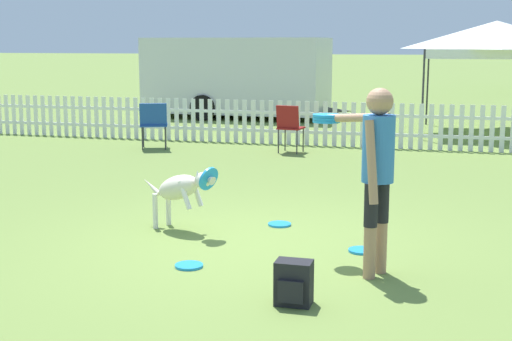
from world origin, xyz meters
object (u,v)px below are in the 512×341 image
folding_chair_blue_left (289,124)px  canopy_tent_main (496,39)px  frisbee_midfield (280,224)px  backpack_on_grass (294,283)px  equipment_trailer (237,75)px  frisbee_near_handler (189,266)px  folding_chair_center (154,121)px  handler_person (374,158)px  frisbee_near_dog (361,251)px  leaping_dog (181,188)px

folding_chair_blue_left → canopy_tent_main: bearing=-126.2°
frisbee_midfield → backpack_on_grass: 2.48m
canopy_tent_main → equipment_trailer: bearing=163.3°
frisbee_near_handler → folding_chair_center: bearing=115.6°
folding_chair_center → equipment_trailer: size_ratio=0.16×
frisbee_near_handler → backpack_on_grass: 1.33m
backpack_on_grass → handler_person: bearing=61.4°
canopy_tent_main → handler_person: bearing=-98.2°
handler_person → frisbee_near_handler: handler_person is taller
folding_chair_blue_left → folding_chair_center: 2.65m
frisbee_near_dog → equipment_trailer: equipment_trailer is taller
handler_person → folding_chair_blue_left: handler_person is taller
frisbee_near_handler → equipment_trailer: bearing=104.8°
frisbee_near_handler → backpack_on_grass: backpack_on_grass is taller
backpack_on_grass → folding_chair_blue_left: 7.86m
folding_chair_blue_left → canopy_tent_main: (3.81, 4.04, 1.57)m
frisbee_near_handler → equipment_trailer: (-3.42, 13.00, 1.14)m
leaping_dog → equipment_trailer: size_ratio=0.18×
folding_chair_blue_left → equipment_trailer: (-2.82, 6.02, 0.61)m
frisbee_near_dog → handler_person: bearing=-76.5°
leaping_dog → canopy_tent_main: 10.64m
frisbee_near_handler → frisbee_midfield: (0.46, 1.70, 0.00)m
frisbee_midfield → backpack_on_grass: bearing=-74.1°
backpack_on_grass → canopy_tent_main: canopy_tent_main is taller
folding_chair_blue_left → equipment_trailer: 6.67m
handler_person → folding_chair_center: size_ratio=1.84×
canopy_tent_main → frisbee_near_dog: bearing=-99.7°
frisbee_near_handler → equipment_trailer: equipment_trailer is taller
frisbee_near_handler → frisbee_midfield: 1.76m
backpack_on_grass → folding_chair_center: (-4.38, 7.45, 0.37)m
frisbee_midfield → folding_chair_blue_left: size_ratio=0.29×
frisbee_near_dog → folding_chair_blue_left: bearing=109.0°
frisbee_near_handler → canopy_tent_main: bearing=73.8°
leaping_dog → folding_chair_center: bearing=-130.3°
frisbee_midfield → folding_chair_center: 6.30m
leaping_dog → equipment_trailer: (-2.90, 11.82, 0.67)m
frisbee_midfield → canopy_tent_main: (2.74, 9.31, 2.10)m
folding_chair_blue_left → canopy_tent_main: size_ratio=0.30×
frisbee_near_dog → canopy_tent_main: 10.46m
frisbee_near_handler → frisbee_midfield: bearing=75.0°
leaping_dog → folding_chair_blue_left: (-0.08, 5.80, 0.06)m
folding_chair_center → canopy_tent_main: 7.88m
folding_chair_center → equipment_trailer: 6.26m
frisbee_near_handler → folding_chair_blue_left: folding_chair_blue_left is taller
backpack_on_grass → equipment_trailer: (-4.56, 13.68, 0.98)m
frisbee_near_dog → frisbee_midfield: 1.29m
frisbee_near_handler → frisbee_midfield: same height
folding_chair_center → folding_chair_blue_left: bearing=163.2°
handler_person → leaping_dog: 2.43m
leaping_dog → folding_chair_center: (-2.72, 5.59, 0.06)m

